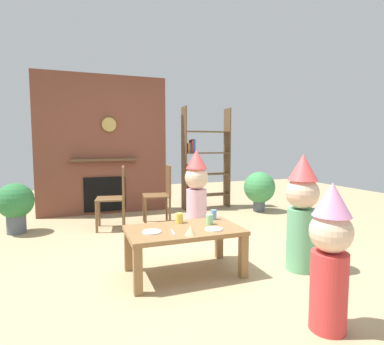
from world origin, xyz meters
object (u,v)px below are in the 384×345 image
paper_cup_near_right (214,215)px  paper_cup_near_left (209,219)px  child_in_pink (302,210)px  potted_plant_tall (259,188)px  coffee_table (184,236)px  paper_plate_front (214,229)px  dining_chair_left (117,194)px  birthday_cake_slice (191,230)px  child_by_the_chairs (196,190)px  paper_cup_center (179,218)px  bookshelf (203,162)px  potted_plant_short (15,203)px  dining_chair_middle (162,191)px  paper_plate_rear (152,232)px  child_with_cone_hat (330,253)px

paper_cup_near_right → paper_cup_near_left: bearing=-125.2°
child_in_pink → potted_plant_tall: 2.65m
child_in_pink → coffee_table: bearing=0.0°
paper_cup_near_right → child_in_pink: (0.69, -0.52, 0.11)m
paper_plate_front → dining_chair_left: bearing=108.1°
coffee_table → birthday_cake_slice: (-0.01, -0.22, 0.11)m
birthday_cake_slice → child_by_the_chairs: 1.52m
paper_cup_center → child_by_the_chairs: child_by_the_chairs is taller
birthday_cake_slice → dining_chair_left: size_ratio=0.11×
bookshelf → potted_plant_short: 3.15m
paper_cup_near_right → dining_chair_middle: dining_chair_middle is taller
bookshelf → child_in_pink: (-0.21, -3.04, -0.29)m
paper_plate_front → birthday_cake_slice: size_ratio=1.61×
dining_chair_middle → potted_plant_short: 2.02m
paper_cup_near_right → paper_plate_rear: paper_cup_near_right is taller
paper_cup_near_left → dining_chair_left: bearing=111.0°
paper_plate_front → dining_chair_left: (-0.64, 1.97, 0.07)m
paper_cup_center → potted_plant_short: potted_plant_short is taller
child_by_the_chairs → potted_plant_tall: size_ratio=1.59×
coffee_table → dining_chair_left: bearing=102.5°
paper_cup_center → potted_plant_short: bearing=133.5°
birthday_cake_slice → potted_plant_short: size_ratio=0.14×
bookshelf → coffee_table: bearing=-115.3°
paper_cup_center → birthday_cake_slice: paper_cup_center is taller
child_with_cone_hat → child_by_the_chairs: size_ratio=0.85×
paper_plate_front → paper_plate_rear: size_ratio=0.95×
paper_plate_front → paper_cup_center: bearing=122.7°
bookshelf → paper_cup_near_right: bookshelf is taller
paper_plate_front → potted_plant_short: (-1.97, 2.20, -0.03)m
dining_chair_middle → potted_plant_tall: (1.87, 0.25, -0.09)m
paper_plate_front → child_by_the_chairs: bearing=75.9°
child_with_cone_hat → paper_cup_near_right: bearing=-19.0°
paper_plate_front → potted_plant_tall: bearing=49.9°
child_in_pink → potted_plant_tall: child_in_pink is taller
child_in_pink → paper_plate_front: bearing=5.0°
dining_chair_left → potted_plant_tall: 2.58m
paper_plate_front → child_by_the_chairs: 1.37m
paper_plate_rear → dining_chair_left: (-0.09, 1.86, 0.07)m
paper_plate_rear → paper_cup_near_right: bearing=19.7°
child_by_the_chairs → dining_chair_left: size_ratio=1.27×
birthday_cake_slice → child_in_pink: child_in_pink is taller
paper_cup_near_left → dining_chair_middle: size_ratio=0.11×
dining_chair_middle → potted_plant_tall: dining_chair_middle is taller
paper_cup_near_right → child_with_cone_hat: bearing=-81.5°
paper_plate_front → bookshelf: bearing=69.9°
coffee_table → potted_plant_short: (-1.74, 2.05, 0.05)m
paper_cup_near_right → paper_plate_rear: size_ratio=0.59×
paper_cup_near_right → dining_chair_middle: (-0.12, 1.66, 0.02)m
paper_cup_near_left → paper_plate_rear: 0.60m
child_in_pink → paper_plate_rear: bearing=4.7°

